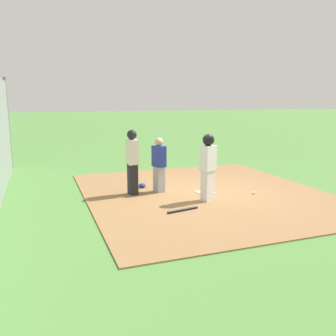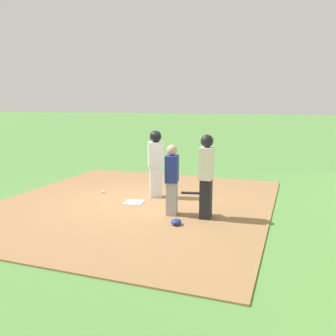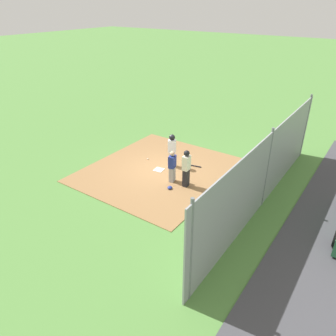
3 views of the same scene
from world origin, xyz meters
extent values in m
plane|color=#51843D|center=(0.00, 0.00, 0.00)|extent=(140.00, 140.00, 0.00)
cube|color=olive|center=(0.00, 0.00, 0.01)|extent=(7.20, 6.40, 0.03)
cube|color=white|center=(0.00, 0.00, 0.04)|extent=(0.50, 0.50, 0.02)
cube|color=#9E9EA3|center=(-0.54, -1.16, 0.39)|extent=(0.34, 0.27, 0.72)
cube|color=navy|center=(-0.54, -1.16, 1.03)|extent=(0.42, 0.33, 0.57)
sphere|color=tan|center=(-0.54, -1.16, 1.43)|extent=(0.22, 0.22, 0.22)
cube|color=black|center=(-0.54, -1.91, 0.45)|extent=(0.31, 0.24, 0.83)
cube|color=beige|center=(-0.54, -1.91, 1.19)|extent=(0.39, 0.28, 0.66)
sphere|color=black|center=(-0.54, -1.91, 1.65)|extent=(0.26, 0.26, 0.26)
cube|color=silver|center=(0.72, -0.29, 0.42)|extent=(0.33, 0.37, 0.79)
cube|color=white|center=(0.72, -0.29, 1.13)|extent=(0.40, 0.46, 0.62)
sphere|color=tan|center=(0.72, -0.29, 1.56)|extent=(0.25, 0.25, 0.25)
sphere|color=black|center=(0.72, -0.29, 1.58)|extent=(0.30, 0.30, 0.30)
cylinder|color=black|center=(1.32, -1.21, 0.06)|extent=(0.22, 0.81, 0.06)
ellipsoid|color=navy|center=(-1.17, -1.47, 0.09)|extent=(0.24, 0.20, 0.12)
sphere|color=white|center=(0.60, 1.17, 0.07)|extent=(0.07, 0.07, 0.07)
cube|color=#93999E|center=(0.00, -5.23, 1.60)|extent=(12.00, 0.05, 3.20)
cylinder|color=slate|center=(-5.70, -5.23, 1.68)|extent=(0.10, 0.10, 3.35)
cylinder|color=slate|center=(0.00, -5.23, 1.68)|extent=(0.10, 0.10, 3.35)
cylinder|color=slate|center=(5.70, -5.23, 1.68)|extent=(0.10, 0.10, 3.35)
camera|label=1|loc=(8.59, -4.23, 2.56)|focal=38.08mm
camera|label=2|loc=(-7.65, -3.61, 2.41)|focal=38.67mm
camera|label=3|loc=(-11.24, -8.38, 7.47)|focal=34.38mm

